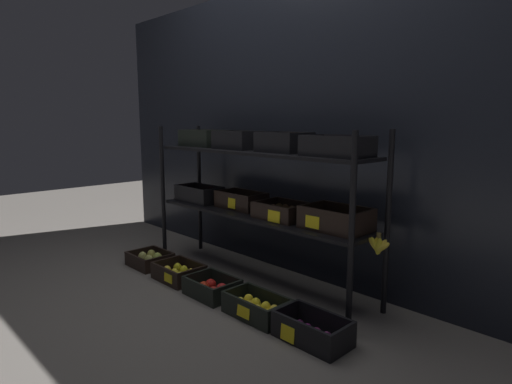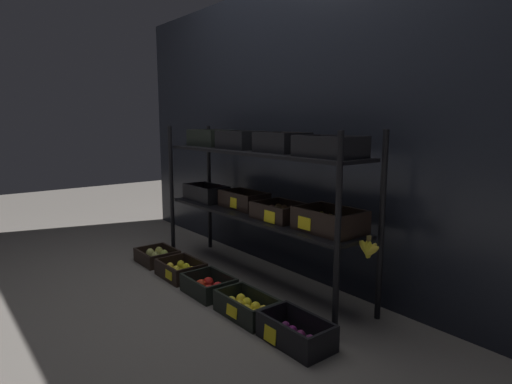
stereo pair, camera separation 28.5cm
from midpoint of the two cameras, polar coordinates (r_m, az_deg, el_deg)
name	(u,v)px [view 1 (the left image)]	position (r m, az deg, el deg)	size (l,w,h in m)	color
ground_plane	(256,280)	(3.02, -2.76, -11.67)	(10.00, 10.00, 0.00)	#605B56
storefront_wall	(294,130)	(3.07, 2.42, 8.17)	(4.13, 0.12, 2.04)	black
display_rack	(259,182)	(2.84, -2.43, 1.26)	(1.86, 0.39, 1.04)	black
crate_ground_pear	(150,260)	(3.42, -16.23, -8.64)	(0.30, 0.26, 0.10)	black
crate_ground_lemon	(179,273)	(3.09, -12.85, -10.49)	(0.33, 0.25, 0.11)	black
crate_ground_apple_red	(212,289)	(2.79, -8.81, -12.58)	(0.32, 0.24, 0.12)	black
crate_ground_right_lemon	(257,308)	(2.49, -3.26, -15.16)	(0.37, 0.22, 0.12)	black
crate_ground_plum	(312,332)	(2.25, 3.71, -18.12)	(0.37, 0.22, 0.13)	black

